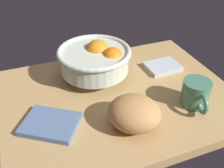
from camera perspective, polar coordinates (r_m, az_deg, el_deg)
ground_plane at (r=79.08cm, az=1.49°, el=-3.07°), size 68.59×52.53×3.00cm
fruit_bowl at (r=82.49cm, az=-3.56°, el=5.61°), size 23.39×23.39×11.88cm
bread_loaf at (r=65.80cm, az=4.92°, el=-6.41°), size 18.62×18.52×8.04cm
napkin_folded at (r=91.27cm, az=11.11°, el=3.79°), size 11.58×8.96×1.52cm
napkin_spare at (r=69.25cm, az=-13.42°, el=-8.56°), size 17.49×16.64×1.52cm
mug at (r=75.82cm, az=18.05°, el=-2.04°), size 7.85×11.66×7.55cm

